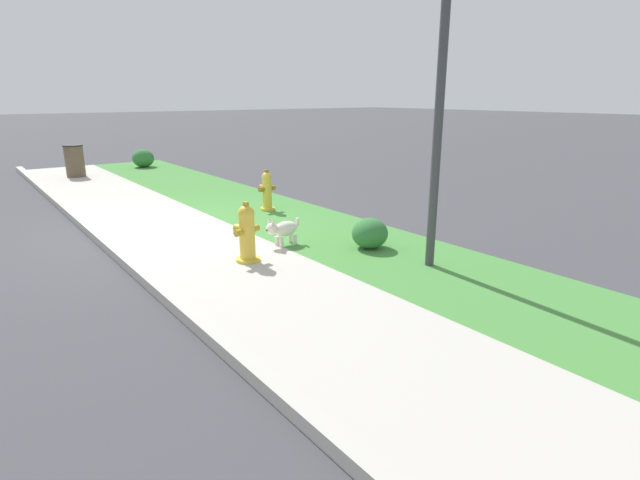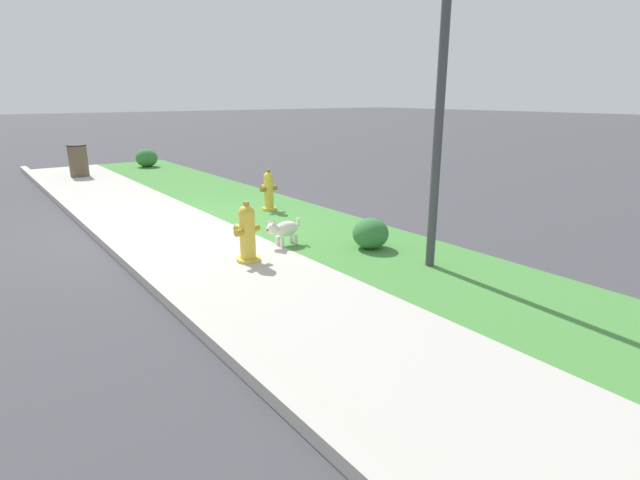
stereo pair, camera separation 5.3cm
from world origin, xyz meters
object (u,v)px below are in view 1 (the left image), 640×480
object	(u,v)px
trash_bin	(75,161)
shrub_bush_mid_verge	(370,233)
fire_hydrant_at_driveway	(247,233)
fire_hydrant_mid_block	(267,191)
shrub_bush_far_verge	(143,158)
small_white_dog	(283,229)

from	to	relation	value
trash_bin	shrub_bush_mid_verge	bearing A→B (deg)	11.49
fire_hydrant_at_driveway	fire_hydrant_mid_block	size ratio (longest dim) A/B	1.04
fire_hydrant_at_driveway	shrub_bush_far_verge	world-z (taller)	fire_hydrant_at_driveway
shrub_bush_mid_verge	trash_bin	bearing A→B (deg)	-168.51
trash_bin	shrub_bush_far_verge	world-z (taller)	trash_bin
small_white_dog	trash_bin	distance (m)	8.64
trash_bin	shrub_bush_far_verge	size ratio (longest dim) A/B	1.33
shrub_bush_far_verge	shrub_bush_mid_verge	size ratio (longest dim) A/B	1.24
small_white_dog	shrub_bush_far_verge	bearing A→B (deg)	-98.81
fire_hydrant_at_driveway	shrub_bush_far_verge	distance (m)	9.89
small_white_dog	shrub_bush_far_verge	distance (m)	9.45
fire_hydrant_at_driveway	shrub_bush_mid_verge	bearing A→B (deg)	-31.71
fire_hydrant_mid_block	shrub_bush_far_verge	bearing A→B (deg)	83.26
shrub_bush_far_verge	shrub_bush_mid_verge	bearing A→B (deg)	-0.73
fire_hydrant_at_driveway	fire_hydrant_mid_block	xyz separation A→B (m)	(-2.45, 1.77, -0.01)
small_white_dog	shrub_bush_mid_verge	xyz separation A→B (m)	(0.83, 0.92, -0.03)
small_white_dog	shrub_bush_far_verge	size ratio (longest dim) A/B	0.90
shrub_bush_far_verge	shrub_bush_mid_verge	world-z (taller)	shrub_bush_far_verge
shrub_bush_far_verge	fire_hydrant_at_driveway	bearing A→B (deg)	-10.52
shrub_bush_far_verge	shrub_bush_mid_verge	xyz separation A→B (m)	(10.23, -0.13, -0.05)
small_white_dog	fire_hydrant_at_driveway	bearing A→B (deg)	20.96
shrub_bush_far_verge	fire_hydrant_mid_block	bearing A→B (deg)	-0.30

